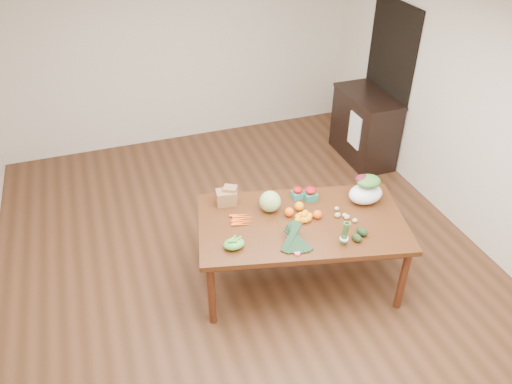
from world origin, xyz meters
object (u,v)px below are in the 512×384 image
object	(u,v)px
cabinet	(364,127)
cabbage	(270,201)
mandarin_cluster	(304,216)
kale_bunch	(296,240)
asparagus_bundle	(345,233)
paper_bag	(226,196)
dining_table	(300,251)
salad_bag	(366,191)

from	to	relation	value
cabinet	cabbage	xyz separation A→B (m)	(-2.01, -1.68, 0.38)
mandarin_cluster	kale_bunch	xyz separation A→B (m)	(-0.22, -0.32, 0.03)
kale_bunch	asparagus_bundle	distance (m)	0.42
paper_bag	cabbage	distance (m)	0.44
cabbage	mandarin_cluster	distance (m)	0.35
cabinet	cabbage	size ratio (longest dim) A/B	4.98
cabinet	asparagus_bundle	bearing A→B (deg)	-123.79
cabinet	mandarin_cluster	distance (m)	2.64
dining_table	mandarin_cluster	distance (m)	0.43
cabbage	salad_bag	distance (m)	0.94
cabinet	salad_bag	distance (m)	2.19
kale_bunch	salad_bag	bearing A→B (deg)	36.91
cabbage	kale_bunch	size ratio (longest dim) A/B	0.51
cabinet	asparagus_bundle	xyz separation A→B (m)	(-1.57, -2.35, 0.40)
kale_bunch	salad_bag	distance (m)	0.98
salad_bag	paper_bag	bearing A→B (deg)	162.07
cabbage	kale_bunch	world-z (taller)	cabbage
dining_table	mandarin_cluster	bearing A→B (deg)	26.58
cabbage	salad_bag	size ratio (longest dim) A/B	0.61
cabinet	cabbage	world-z (taller)	cabbage
cabinet	kale_bunch	xyz separation A→B (m)	(-1.98, -2.25, 0.36)
dining_table	salad_bag	distance (m)	0.87
cabinet	salad_bag	world-z (taller)	salad_bag
cabbage	asparagus_bundle	world-z (taller)	asparagus_bundle
dining_table	paper_bag	size ratio (longest dim) A/B	7.63
mandarin_cluster	asparagus_bundle	world-z (taller)	asparagus_bundle
asparagus_bundle	salad_bag	xyz separation A→B (m)	(0.49, 0.50, 0.01)
dining_table	kale_bunch	distance (m)	0.59
cabinet	paper_bag	bearing A→B (deg)	-148.74
dining_table	kale_bunch	size ratio (longest dim) A/B	4.78
kale_bunch	mandarin_cluster	bearing A→B (deg)	68.98
cabbage	asparagus_bundle	size ratio (longest dim) A/B	0.82
paper_bag	salad_bag	distance (m)	1.35
paper_bag	cabbage	size ratio (longest dim) A/B	1.22
cabbage	kale_bunch	bearing A→B (deg)	-87.63
dining_table	salad_bag	xyz separation A→B (m)	(0.70, 0.08, 0.51)
cabinet	mandarin_cluster	xyz separation A→B (m)	(-1.77, -1.93, 0.33)
mandarin_cluster	dining_table	bearing A→B (deg)	-166.71
salad_bag	dining_table	bearing A→B (deg)	-173.36
cabinet	paper_bag	distance (m)	2.80
salad_bag	asparagus_bundle	bearing A→B (deg)	-134.44
cabbage	salad_bag	bearing A→B (deg)	-10.73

